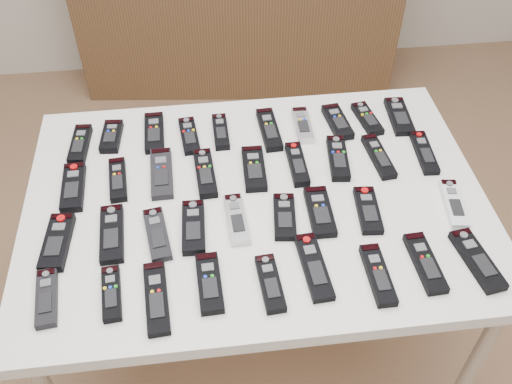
{
  "coord_description": "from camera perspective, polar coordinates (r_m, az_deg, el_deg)",
  "views": [
    {
      "loc": [
        -0.17,
        -0.98,
        1.9
      ],
      "look_at": [
        -0.04,
        0.09,
        0.8
      ],
      "focal_mm": 40.0,
      "sensor_mm": 36.0,
      "label": 1
    }
  ],
  "objects": [
    {
      "name": "ground",
      "position": [
        2.14,
        1.43,
        -16.82
      ],
      "size": [
        4.0,
        4.0,
        0.0
      ],
      "primitive_type": "plane",
      "color": "#8A6446",
      "rests_on": "ground"
    },
    {
      "name": "remote_12",
      "position": [
        1.63,
        -9.42,
        1.86
      ],
      "size": [
        0.06,
        0.19,
        0.02
      ],
      "primitive_type": "cube",
      "rotation": [
        0.0,
        0.0,
        0.02
      ],
      "color": "black",
      "rests_on": "table"
    },
    {
      "name": "remote_4",
      "position": [
        1.74,
        -3.55,
        6.04
      ],
      "size": [
        0.04,
        0.15,
        0.02
      ],
      "primitive_type": "cube",
      "rotation": [
        0.0,
        0.0,
        0.0
      ],
      "color": "black",
      "rests_on": "table"
    },
    {
      "name": "remote_21",
      "position": [
        1.47,
        -9.85,
        -4.19
      ],
      "size": [
        0.08,
        0.18,
        0.02
      ],
      "primitive_type": "cube",
      "rotation": [
        0.0,
        0.0,
        0.15
      ],
      "color": "black",
      "rests_on": "table"
    },
    {
      "name": "remote_26",
      "position": [
        1.53,
        11.13,
        -1.79
      ],
      "size": [
        0.07,
        0.16,
        0.02
      ],
      "primitive_type": "cube",
      "rotation": [
        0.0,
        0.0,
        -0.08
      ],
      "color": "black",
      "rests_on": "table"
    },
    {
      "name": "remote_27",
      "position": [
        1.61,
        19.15,
        -1.13
      ],
      "size": [
        0.07,
        0.17,
        0.02
      ],
      "primitive_type": "cube",
      "rotation": [
        0.0,
        0.0,
        -0.14
      ],
      "color": "silver",
      "rests_on": "table"
    },
    {
      "name": "remote_24",
      "position": [
        1.49,
        2.88,
        -2.47
      ],
      "size": [
        0.07,
        0.16,
        0.02
      ],
      "primitive_type": "cube",
      "rotation": [
        0.0,
        0.0,
        -0.11
      ],
      "color": "black",
      "rests_on": "table"
    },
    {
      "name": "remote_5",
      "position": [
        1.75,
        1.33,
        6.26
      ],
      "size": [
        0.06,
        0.19,
        0.02
      ],
      "primitive_type": "cube",
      "rotation": [
        0.0,
        0.0,
        0.05
      ],
      "color": "black",
      "rests_on": "table"
    },
    {
      "name": "remote_7",
      "position": [
        1.79,
        8.15,
        6.95
      ],
      "size": [
        0.07,
        0.16,
        0.02
      ],
      "primitive_type": "cube",
      "rotation": [
        0.0,
        0.0,
        0.12
      ],
      "color": "black",
      "rests_on": "table"
    },
    {
      "name": "remote_30",
      "position": [
        1.35,
        -9.91,
        -10.4
      ],
      "size": [
        0.06,
        0.2,
        0.02
      ],
      "primitive_type": "cube",
      "rotation": [
        0.0,
        0.0,
        0.07
      ],
      "color": "black",
      "rests_on": "table"
    },
    {
      "name": "remote_18",
      "position": [
        1.74,
        16.47,
        3.81
      ],
      "size": [
        0.06,
        0.18,
        0.02
      ],
      "primitive_type": "cube",
      "rotation": [
        0.0,
        0.0,
        -0.06
      ],
      "color": "black",
      "rests_on": "table"
    },
    {
      "name": "remote_34",
      "position": [
        1.4,
        12.1,
        -8.09
      ],
      "size": [
        0.05,
        0.17,
        0.02
      ],
      "primitive_type": "cube",
      "rotation": [
        0.0,
        0.0,
        0.01
      ],
      "color": "black",
      "rests_on": "table"
    },
    {
      "name": "remote_2",
      "position": [
        1.77,
        -10.14,
        5.87
      ],
      "size": [
        0.06,
        0.18,
        0.02
      ],
      "primitive_type": "cube",
      "rotation": [
        0.0,
        0.0,
        0.02
      ],
      "color": "black",
      "rests_on": "table"
    },
    {
      "name": "remote_33",
      "position": [
        1.39,
        5.81,
        -7.43
      ],
      "size": [
        0.07,
        0.2,
        0.02
      ],
      "primitive_type": "cube",
      "rotation": [
        0.0,
        0.0,
        0.07
      ],
      "color": "black",
      "rests_on": "table"
    },
    {
      "name": "remote_35",
      "position": [
        1.45,
        16.56,
        -6.81
      ],
      "size": [
        0.06,
        0.18,
        0.02
      ],
      "primitive_type": "cube",
      "rotation": [
        0.0,
        0.0,
        0.04
      ],
      "color": "black",
      "rests_on": "table"
    },
    {
      "name": "remote_20",
      "position": [
        1.5,
        -14.21,
        -4.07
      ],
      "size": [
        0.07,
        0.19,
        0.02
      ],
      "primitive_type": "cube",
      "rotation": [
        0.0,
        0.0,
        0.05
      ],
      "color": "black",
      "rests_on": "table"
    },
    {
      "name": "remote_3",
      "position": [
        1.74,
        -6.7,
        5.61
      ],
      "size": [
        0.06,
        0.16,
        0.02
      ],
      "primitive_type": "cube",
      "rotation": [
        0.0,
        0.0,
        0.09
      ],
      "color": "black",
      "rests_on": "table"
    },
    {
      "name": "remote_19",
      "position": [
        1.52,
        -19.27,
        -4.74
      ],
      "size": [
        0.07,
        0.18,
        0.02
      ],
      "primitive_type": "cube",
      "rotation": [
        0.0,
        0.0,
        -0.08
      ],
      "color": "black",
      "rests_on": "table"
    },
    {
      "name": "remote_17",
      "position": [
        1.69,
        12.16,
        3.5
      ],
      "size": [
        0.06,
        0.18,
        0.02
      ],
      "primitive_type": "cube",
      "rotation": [
        0.0,
        0.0,
        0.09
      ],
      "color": "black",
      "rests_on": "table"
    },
    {
      "name": "sideboard",
      "position": [
        3.14,
        -1.82,
        17.32
      ],
      "size": [
        1.67,
        0.56,
        0.82
      ],
      "primitive_type": "cube",
      "rotation": [
        0.0,
        0.0,
        -0.11
      ],
      "color": "#4D321E",
      "rests_on": "ground"
    },
    {
      "name": "remote_28",
      "position": [
        1.42,
        -20.21,
        -9.9
      ],
      "size": [
        0.06,
        0.16,
        0.02
      ],
      "primitive_type": "cube",
      "rotation": [
        0.0,
        0.0,
        0.11
      ],
      "color": "black",
      "rests_on": "table"
    },
    {
      "name": "remote_31",
      "position": [
        1.36,
        -4.67,
        -9.05
      ],
      "size": [
        0.06,
        0.17,
        0.02
      ],
      "primitive_type": "cube",
      "rotation": [
        0.0,
        0.0,
        0.03
      ],
      "color": "black",
      "rests_on": "table"
    },
    {
      "name": "remote_16",
      "position": [
        1.67,
        8.21,
        3.38
      ],
      "size": [
        0.07,
        0.18,
        0.02
      ],
      "primitive_type": "cube",
      "rotation": [
        0.0,
        0.0,
        -0.11
      ],
      "color": "black",
      "rests_on": "table"
    },
    {
      "name": "remote_36",
      "position": [
        1.5,
        21.25,
        -6.36
      ],
      "size": [
        0.08,
        0.19,
        0.02
      ],
      "primitive_type": "cube",
      "rotation": [
        0.0,
        0.0,
        0.15
      ],
      "color": "black",
      "rests_on": "table"
    },
    {
      "name": "table",
      "position": [
        1.59,
        -0.0,
        -1.96
      ],
      "size": [
        1.25,
        0.88,
        0.78
      ],
      "color": "white",
      "rests_on": "ground"
    },
    {
      "name": "remote_10",
      "position": [
        1.64,
        -17.81,
        0.46
      ],
      "size": [
        0.06,
        0.18,
        0.02
      ],
      "primitive_type": "cube",
      "rotation": [
        0.0,
        0.0,
        0.03
      ],
      "color": "black",
      "rests_on": "table"
    },
    {
      "name": "remote_29",
      "position": [
        1.38,
        -14.25,
        -9.81
      ],
      "size": [
        0.05,
        0.15,
        0.02
      ],
      "primitive_type": "cube",
      "rotation": [
        0.0,
        0.0,
        0.09
      ],
      "color": "black",
      "rests_on": "table"
    },
    {
      "name": "remote_6",
      "position": [
        1.77,
        4.65,
        6.67
      ],
      "size": [
        0.05,
        0.15,
        0.02
      ],
      "primitive_type": "cube",
      "rotation": [
        0.0,
        0.0,
        -0.02
      ],
      "color": "#B7B7BC",
      "rests_on": "table"
    },
    {
      "name": "remote_0",
      "position": [
        1.77,
        -17.19,
        4.57
      ],
      "size": [
        0.06,
        0.16,
        0.02
      ],
      "primitive_type": "cube",
      "rotation": [
        0.0,
        0.0,
        -0.07
      ],
      "color": "black",
      "rests_on": "table"
    },
    {
      "name": "remote_13",
      "position": [
        1.61,
        -5.11,
        1.9
      ],
      "size": [
        0.06,
        0.19,
        0.02
      ],
      "primitive_type": "cube",
      "rotation": [
        0.0,
        0.0,
        0.05
      ],
      "color": "black",
      "rests_on": "table"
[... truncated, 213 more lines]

